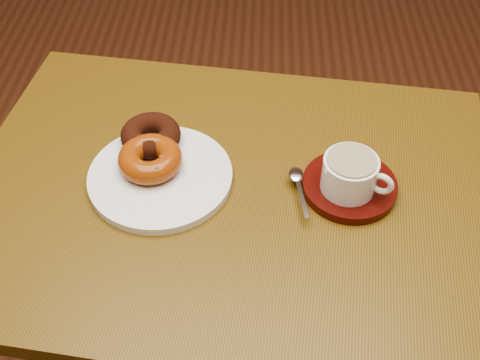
{
  "coord_description": "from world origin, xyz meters",
  "views": [
    {
      "loc": [
        -0.03,
        -0.71,
        1.51
      ],
      "look_at": [
        -0.05,
        -0.05,
        0.82
      ],
      "focal_mm": 45.0,
      "sensor_mm": 36.0,
      "label": 1
    }
  ],
  "objects_px": {
    "cafe_table": "(229,237)",
    "coffee_cup": "(351,174)",
    "donut_plate": "(160,177)",
    "saucer": "(349,186)"
  },
  "relations": [
    {
      "from": "cafe_table",
      "to": "coffee_cup",
      "type": "relative_size",
      "value": 8.49
    },
    {
      "from": "cafe_table",
      "to": "coffee_cup",
      "type": "distance_m",
      "value": 0.26
    },
    {
      "from": "cafe_table",
      "to": "coffee_cup",
      "type": "xyz_separation_m",
      "value": [
        0.19,
        -0.01,
        0.17
      ]
    },
    {
      "from": "cafe_table",
      "to": "donut_plate",
      "type": "bearing_deg",
      "value": 179.38
    },
    {
      "from": "cafe_table",
      "to": "donut_plate",
      "type": "relative_size",
      "value": 3.95
    },
    {
      "from": "donut_plate",
      "to": "saucer",
      "type": "bearing_deg",
      "value": -1.83
    },
    {
      "from": "cafe_table",
      "to": "saucer",
      "type": "bearing_deg",
      "value": 8.39
    },
    {
      "from": "donut_plate",
      "to": "saucer",
      "type": "xyz_separation_m",
      "value": [
        0.3,
        -0.01,
        0.0
      ]
    },
    {
      "from": "cafe_table",
      "to": "coffee_cup",
      "type": "bearing_deg",
      "value": 5.43
    },
    {
      "from": "donut_plate",
      "to": "saucer",
      "type": "height_order",
      "value": "saucer"
    }
  ]
}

